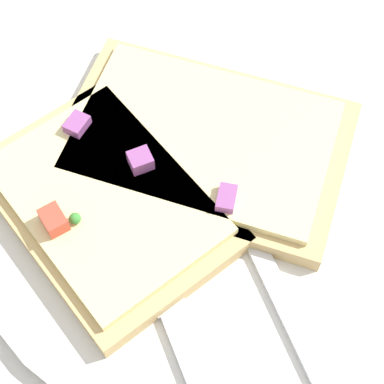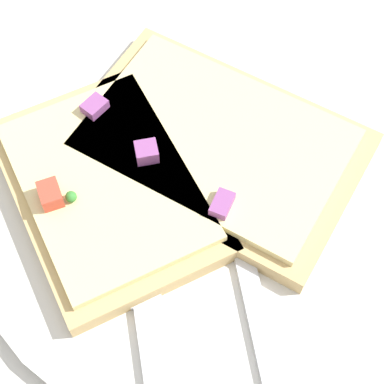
# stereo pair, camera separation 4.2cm
# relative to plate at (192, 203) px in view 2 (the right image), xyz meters

# --- Properties ---
(ground_plane) EXTENTS (4.00, 4.00, 0.00)m
(ground_plane) POSITION_rel_plate_xyz_m (0.00, 0.00, -0.01)
(ground_plane) COLOR beige
(plate) EXTENTS (0.30, 0.30, 0.01)m
(plate) POSITION_rel_plate_xyz_m (0.00, 0.00, 0.00)
(plate) COLOR silver
(plate) RESTS_ON ground
(fork) EXTENTS (0.11, 0.20, 0.01)m
(fork) POSITION_rel_plate_xyz_m (0.01, -0.04, 0.01)
(fork) COLOR silver
(fork) RESTS_ON plate
(knife) EXTENTS (0.10, 0.18, 0.01)m
(knife) POSITION_rel_plate_xyz_m (-0.06, -0.04, 0.01)
(knife) COLOR silver
(knife) RESTS_ON plate
(pizza_slice_main) EXTENTS (0.19, 0.23, 0.03)m
(pizza_slice_main) POSITION_rel_plate_xyz_m (0.03, 0.02, 0.02)
(pizza_slice_main) COLOR tan
(pizza_slice_main) RESTS_ON plate
(pizza_slice_corner) EXTENTS (0.14, 0.18, 0.03)m
(pizza_slice_corner) POSITION_rel_plate_xyz_m (-0.04, 0.04, 0.02)
(pizza_slice_corner) COLOR tan
(pizza_slice_corner) RESTS_ON plate
(crumb_scatter) EXTENTS (0.11, 0.12, 0.01)m
(crumb_scatter) POSITION_rel_plate_xyz_m (0.01, 0.02, 0.01)
(crumb_scatter) COLOR tan
(crumb_scatter) RESTS_ON plate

